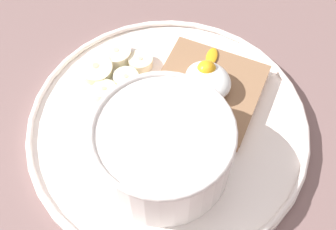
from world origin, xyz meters
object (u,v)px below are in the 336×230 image
(banana_slice_left, at_px, (105,92))
(poached_egg, at_px, (205,76))
(banana_slice_back, at_px, (117,54))
(banana_slice_inner, at_px, (140,62))
(toast_slice, at_px, (204,88))
(banana_slice_front, at_px, (96,69))
(oatmeal_bowl, at_px, (163,147))
(banana_slice_right, at_px, (126,79))

(banana_slice_left, bearing_deg, poached_egg, -130.65)
(banana_slice_back, bearing_deg, poached_egg, -158.98)
(banana_slice_left, relative_size, banana_slice_inner, 0.99)
(toast_slice, height_order, banana_slice_front, banana_slice_front)
(oatmeal_bowl, relative_size, toast_slice, 0.92)
(toast_slice, bearing_deg, banana_slice_right, 36.81)
(toast_slice, xyz_separation_m, banana_slice_left, (0.07, 0.08, -0.00))
(poached_egg, bearing_deg, banana_slice_inner, 18.80)
(banana_slice_front, bearing_deg, poached_egg, -144.96)
(banana_slice_left, xyz_separation_m, banana_slice_back, (0.03, -0.04, 0.00))
(banana_slice_right, distance_m, banana_slice_inner, 0.03)
(toast_slice, bearing_deg, banana_slice_front, 34.39)
(poached_egg, xyz_separation_m, banana_slice_left, (0.07, 0.08, -0.02))
(oatmeal_bowl, bearing_deg, banana_slice_inner, -31.29)
(oatmeal_bowl, distance_m, poached_egg, 0.10)
(banana_slice_front, relative_size, banana_slice_left, 1.31)
(banana_slice_front, height_order, banana_slice_inner, banana_slice_front)
(banana_slice_back, relative_size, banana_slice_inner, 0.87)
(oatmeal_bowl, xyz_separation_m, banana_slice_right, (0.10, -0.04, -0.03))
(toast_slice, height_order, banana_slice_back, same)
(banana_slice_front, height_order, banana_slice_right, banana_slice_front)
(banana_slice_front, bearing_deg, banana_slice_inner, -118.63)
(banana_slice_front, distance_m, banana_slice_back, 0.03)
(oatmeal_bowl, distance_m, banana_slice_right, 0.11)
(banana_slice_left, height_order, banana_slice_right, banana_slice_left)
(banana_slice_back, relative_size, banana_slice_right, 0.84)
(oatmeal_bowl, xyz_separation_m, poached_egg, (0.03, -0.09, -0.01))
(poached_egg, relative_size, banana_slice_front, 1.35)
(banana_slice_left, bearing_deg, oatmeal_bowl, 174.10)
(banana_slice_left, bearing_deg, banana_slice_back, -53.86)
(banana_slice_back, height_order, banana_slice_right, banana_slice_back)
(toast_slice, bearing_deg, banana_slice_back, 20.30)
(banana_slice_left, distance_m, banana_slice_inner, 0.05)
(oatmeal_bowl, height_order, toast_slice, oatmeal_bowl)
(poached_egg, relative_size, banana_slice_inner, 1.74)
(banana_slice_inner, bearing_deg, banana_slice_right, 104.30)
(poached_egg, bearing_deg, banana_slice_right, 37.73)
(banana_slice_left, bearing_deg, banana_slice_inner, -84.71)
(toast_slice, xyz_separation_m, banana_slice_back, (0.10, 0.04, -0.00))
(oatmeal_bowl, bearing_deg, banana_slice_back, -21.49)
(banana_slice_front, height_order, banana_slice_left, banana_slice_front)
(toast_slice, relative_size, banana_slice_front, 2.83)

